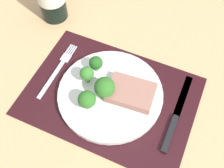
% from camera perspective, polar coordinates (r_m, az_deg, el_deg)
% --- Properties ---
extents(ground_plane, '(1.40, 1.10, 0.03)m').
position_cam_1_polar(ground_plane, '(0.72, -0.33, -3.11)').
color(ground_plane, tan).
extents(placemat, '(0.43, 0.31, 0.00)m').
position_cam_1_polar(placemat, '(0.70, -0.34, -2.46)').
color(placemat, black).
rests_on(placemat, ground_plane).
extents(plate, '(0.27, 0.27, 0.02)m').
position_cam_1_polar(plate, '(0.70, -0.34, -2.08)').
color(plate, white).
rests_on(plate, placemat).
extents(steak, '(0.12, 0.09, 0.02)m').
position_cam_1_polar(steak, '(0.68, 3.99, -1.77)').
color(steak, '#9E6B5B').
rests_on(steak, plate).
extents(broccoli_back_left, '(0.04, 0.04, 0.05)m').
position_cam_1_polar(broccoli_back_left, '(0.68, -5.27, 2.16)').
color(broccoli_back_left, '#6B994C').
rests_on(broccoli_back_left, plate).
extents(broccoli_near_fork, '(0.04, 0.04, 0.05)m').
position_cam_1_polar(broccoli_near_fork, '(0.65, -5.27, -3.27)').
color(broccoli_near_fork, '#5B8942').
rests_on(broccoli_near_fork, plate).
extents(broccoli_front_edge, '(0.04, 0.04, 0.05)m').
position_cam_1_polar(broccoli_front_edge, '(0.71, -3.38, 4.39)').
color(broccoli_front_edge, '#5B8942').
rests_on(broccoli_front_edge, plate).
extents(broccoli_center, '(0.05, 0.05, 0.06)m').
position_cam_1_polar(broccoli_center, '(0.65, -1.57, -0.70)').
color(broccoli_center, '#6B994C').
rests_on(broccoli_center, plate).
extents(fork, '(0.02, 0.19, 0.01)m').
position_cam_1_polar(fork, '(0.76, -11.25, 2.96)').
color(fork, silver).
rests_on(fork, placemat).
extents(knife, '(0.02, 0.23, 0.01)m').
position_cam_1_polar(knife, '(0.69, 13.10, -6.92)').
color(knife, black).
rests_on(knife, placemat).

